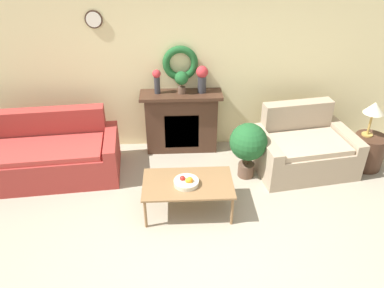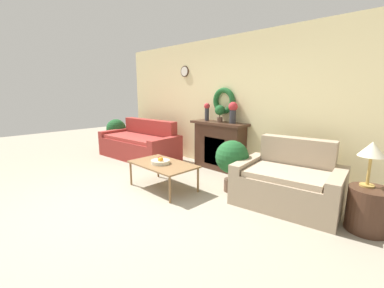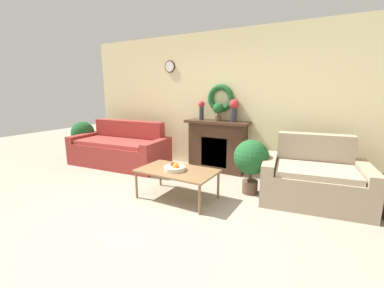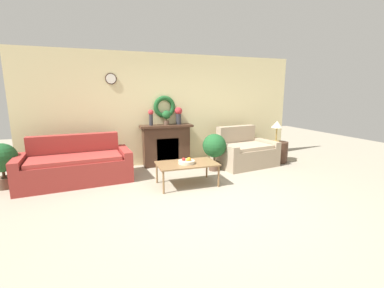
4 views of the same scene
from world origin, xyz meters
TOP-DOWN VIEW (x-y plane):
  - ground_plane at (0.00, 0.00)m, footprint 16.00×16.00m
  - wall_back at (-0.01, 2.62)m, footprint 6.80×0.17m
  - fireplace at (-0.13, 2.42)m, footprint 1.26×0.41m
  - couch_left at (-2.13, 1.78)m, footprint 2.15×1.13m
  - loveseat_right at (1.68, 1.79)m, footprint 1.54×1.17m
  - coffee_table at (-0.09, 0.89)m, footprint 1.15×0.68m
  - fruit_bowl at (-0.11, 0.85)m, footprint 0.32×0.32m
  - side_table_by_loveseat at (2.68, 1.76)m, footprint 0.46×0.46m
  - table_lamp at (2.62, 1.80)m, footprint 0.29×0.29m
  - vase_on_mantel_left at (-0.49, 2.43)m, footprint 0.13×0.13m
  - vase_on_mantel_right at (0.19, 2.43)m, footprint 0.18×0.18m
  - potted_plant_on_mantel at (-0.12, 2.41)m, footprint 0.21×0.21m
  - potted_plant_floor_by_loveseat at (0.80, 1.61)m, footprint 0.54×0.54m

SIDE VIEW (x-z plane):
  - ground_plane at x=0.00m, z-range 0.00..0.00m
  - side_table_by_loveseat at x=2.68m, z-range 0.00..0.53m
  - loveseat_right at x=1.68m, z-range -0.14..0.79m
  - couch_left at x=-2.13m, z-range -0.13..0.79m
  - coffee_table at x=-0.09m, z-range 0.19..0.62m
  - fruit_bowl at x=-0.11m, z-range 0.42..0.54m
  - fireplace at x=-0.13m, z-range 0.01..1.01m
  - potted_plant_floor_by_loveseat at x=0.80m, z-range 0.12..0.98m
  - table_lamp at x=2.62m, z-range 0.69..1.22m
  - potted_plant_on_mantel at x=-0.12m, z-range 1.05..1.40m
  - vase_on_mantel_left at x=-0.49m, z-range 1.04..1.41m
  - vase_on_mantel_right at x=0.19m, z-range 1.04..1.46m
  - wall_back at x=-0.01m, z-range 0.00..2.70m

